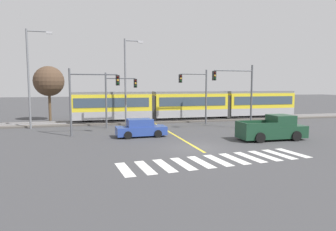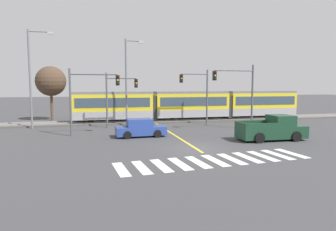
# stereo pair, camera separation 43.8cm
# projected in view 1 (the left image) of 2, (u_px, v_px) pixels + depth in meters

# --- Properties ---
(ground_plane) EXTENTS (200.00, 200.00, 0.00)m
(ground_plane) POSITION_uv_depth(u_px,v_px,m) (197.00, 148.00, 20.75)
(ground_plane) COLOR #3D3D3F
(track_bed) EXTENTS (120.00, 4.00, 0.18)m
(track_bed) POSITION_uv_depth(u_px,v_px,m) (152.00, 121.00, 35.82)
(track_bed) COLOR #56514C
(track_bed) RESTS_ON ground
(rail_near) EXTENTS (120.00, 0.08, 0.10)m
(rail_near) POSITION_uv_depth(u_px,v_px,m) (153.00, 120.00, 35.11)
(rail_near) COLOR #939399
(rail_near) RESTS_ON track_bed
(rail_far) EXTENTS (120.00, 0.08, 0.10)m
(rail_far) POSITION_uv_depth(u_px,v_px,m) (151.00, 119.00, 36.50)
(rail_far) COLOR #939399
(rail_far) RESTS_ON track_bed
(light_rail_tram) EXTENTS (28.00, 2.64, 3.43)m
(light_rail_tram) POSITION_uv_depth(u_px,v_px,m) (190.00, 104.00, 36.81)
(light_rail_tram) COLOR #9E9EA3
(light_rail_tram) RESTS_ON track_bed
(crosswalk_stripe_0) EXTENTS (0.83, 2.84, 0.01)m
(crosswalk_stripe_0) POSITION_uv_depth(u_px,v_px,m) (125.00, 169.00, 15.52)
(crosswalk_stripe_0) COLOR silver
(crosswalk_stripe_0) RESTS_ON ground
(crosswalk_stripe_1) EXTENTS (0.83, 2.84, 0.01)m
(crosswalk_stripe_1) POSITION_uv_depth(u_px,v_px,m) (145.00, 167.00, 15.90)
(crosswalk_stripe_1) COLOR silver
(crosswalk_stripe_1) RESTS_ON ground
(crosswalk_stripe_2) EXTENTS (0.83, 2.84, 0.01)m
(crosswalk_stripe_2) POSITION_uv_depth(u_px,v_px,m) (165.00, 165.00, 16.28)
(crosswalk_stripe_2) COLOR silver
(crosswalk_stripe_2) RESTS_ON ground
(crosswalk_stripe_3) EXTENTS (0.83, 2.84, 0.01)m
(crosswalk_stripe_3) POSITION_uv_depth(u_px,v_px,m) (183.00, 164.00, 16.66)
(crosswalk_stripe_3) COLOR silver
(crosswalk_stripe_3) RESTS_ON ground
(crosswalk_stripe_4) EXTENTS (0.83, 2.84, 0.01)m
(crosswalk_stripe_4) POSITION_uv_depth(u_px,v_px,m) (201.00, 162.00, 17.04)
(crosswalk_stripe_4) COLOR silver
(crosswalk_stripe_4) RESTS_ON ground
(crosswalk_stripe_5) EXTENTS (0.83, 2.84, 0.01)m
(crosswalk_stripe_5) POSITION_uv_depth(u_px,v_px,m) (218.00, 160.00, 17.42)
(crosswalk_stripe_5) COLOR silver
(crosswalk_stripe_5) RESTS_ON ground
(crosswalk_stripe_6) EXTENTS (0.83, 2.84, 0.01)m
(crosswalk_stripe_6) POSITION_uv_depth(u_px,v_px,m) (234.00, 159.00, 17.80)
(crosswalk_stripe_6) COLOR silver
(crosswalk_stripe_6) RESTS_ON ground
(crosswalk_stripe_7) EXTENTS (0.83, 2.84, 0.01)m
(crosswalk_stripe_7) POSITION_uv_depth(u_px,v_px,m) (250.00, 157.00, 18.18)
(crosswalk_stripe_7) COLOR silver
(crosswalk_stripe_7) RESTS_ON ground
(crosswalk_stripe_8) EXTENTS (0.83, 2.84, 0.01)m
(crosswalk_stripe_8) POSITION_uv_depth(u_px,v_px,m) (265.00, 156.00, 18.56)
(crosswalk_stripe_8) COLOR silver
(crosswalk_stripe_8) RESTS_ON ground
(crosswalk_stripe_9) EXTENTS (0.83, 2.84, 0.01)m
(crosswalk_stripe_9) POSITION_uv_depth(u_px,v_px,m) (279.00, 154.00, 18.93)
(crosswalk_stripe_9) COLOR silver
(crosswalk_stripe_9) RESTS_ON ground
(crosswalk_stripe_10) EXTENTS (0.83, 2.84, 0.01)m
(crosswalk_stripe_10) POSITION_uv_depth(u_px,v_px,m) (293.00, 153.00, 19.31)
(crosswalk_stripe_10) COLOR silver
(crosswalk_stripe_10) RESTS_ON ground
(lane_centre_line) EXTENTS (0.20, 15.13, 0.01)m
(lane_centre_line) POSITION_uv_depth(u_px,v_px,m) (173.00, 134.00, 26.62)
(lane_centre_line) COLOR gold
(lane_centre_line) RESTS_ON ground
(sedan_crossing) EXTENTS (4.27, 2.05, 1.52)m
(sedan_crossing) POSITION_uv_depth(u_px,v_px,m) (141.00, 128.00, 25.37)
(sedan_crossing) COLOR #284293
(sedan_crossing) RESTS_ON ground
(pickup_truck) EXTENTS (5.45, 2.34, 1.98)m
(pickup_truck) POSITION_uv_depth(u_px,v_px,m) (273.00, 129.00, 23.94)
(pickup_truck) COLOR #193D28
(pickup_truck) RESTS_ON ground
(traffic_light_far_right) EXTENTS (3.25, 0.38, 6.06)m
(traffic_light_far_right) POSITION_uv_depth(u_px,v_px,m) (197.00, 89.00, 32.93)
(traffic_light_far_right) COLOR #515459
(traffic_light_far_right) RESTS_ON ground
(traffic_light_mid_right) EXTENTS (4.25, 0.38, 6.33)m
(traffic_light_mid_right) POSITION_uv_depth(u_px,v_px,m) (239.00, 87.00, 29.09)
(traffic_light_mid_right) COLOR #515459
(traffic_light_mid_right) RESTS_ON ground
(traffic_light_far_left) EXTENTS (3.25, 0.38, 5.61)m
(traffic_light_far_left) POSITION_uv_depth(u_px,v_px,m) (117.00, 92.00, 30.48)
(traffic_light_far_left) COLOR #515459
(traffic_light_far_left) RESTS_ON ground
(traffic_light_mid_left) EXTENTS (4.25, 0.38, 5.77)m
(traffic_light_mid_left) POSITION_uv_depth(u_px,v_px,m) (88.00, 91.00, 25.57)
(traffic_light_mid_left) COLOR #515459
(traffic_light_mid_left) RESTS_ON ground
(street_lamp_west) EXTENTS (2.47, 0.28, 9.83)m
(street_lamp_west) POSITION_uv_depth(u_px,v_px,m) (31.00, 73.00, 29.53)
(street_lamp_west) COLOR slate
(street_lamp_west) RESTS_ON ground
(street_lamp_centre) EXTENTS (2.06, 0.28, 9.24)m
(street_lamp_centre) POSITION_uv_depth(u_px,v_px,m) (127.00, 77.00, 31.87)
(street_lamp_centre) COLOR slate
(street_lamp_centre) RESTS_ON ground
(bare_tree_far_west) EXTENTS (3.66, 3.66, 6.68)m
(bare_tree_far_west) POSITION_uv_depth(u_px,v_px,m) (49.00, 81.00, 36.56)
(bare_tree_far_west) COLOR brown
(bare_tree_far_west) RESTS_ON ground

